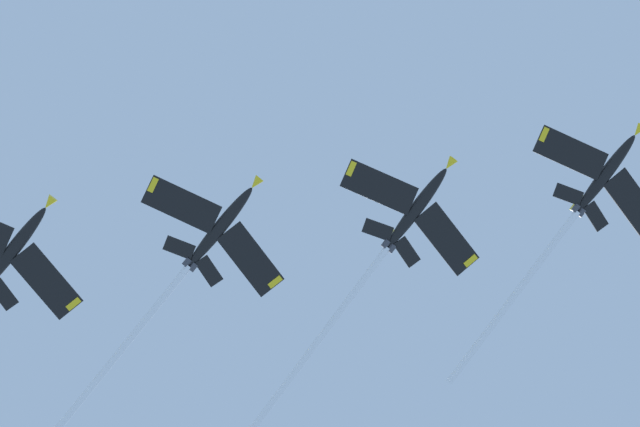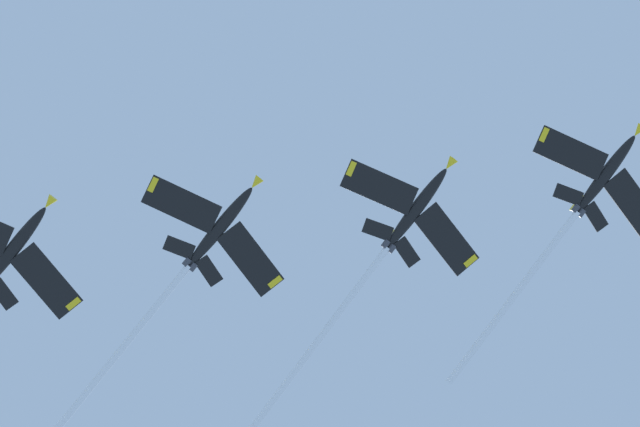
{
  "view_description": "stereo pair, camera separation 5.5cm",
  "coord_description": "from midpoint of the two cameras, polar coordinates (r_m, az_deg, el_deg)",
  "views": [
    {
      "loc": [
        43.08,
        -16.88,
        1.93
      ],
      "look_at": [
        -1.2,
        -10.46,
        157.79
      ],
      "focal_mm": 75.63,
      "sensor_mm": 36.0,
      "label": 1
    },
    {
      "loc": [
        43.07,
        -16.93,
        1.93
      ],
      "look_at": [
        -1.2,
        -10.46,
        157.79
      ],
      "focal_mm": 75.63,
      "sensor_mm": 36.0,
      "label": 2
    }
  ],
  "objects": [
    {
      "name": "jet_second",
      "position": [
        163.67,
        2.87,
        -1.46
      ],
      "size": [
        35.24,
        25.44,
        11.64
      ],
      "color": "black"
    },
    {
      "name": "jet_third",
      "position": [
        161.65,
        -5.54,
        -2.19
      ],
      "size": [
        34.12,
        25.87,
        10.67
      ],
      "color": "black"
    },
    {
      "name": "jet_lead",
      "position": [
        170.67,
        10.79,
        0.01
      ],
      "size": [
        34.3,
        25.08,
        10.98
      ],
      "color": "black"
    }
  ]
}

